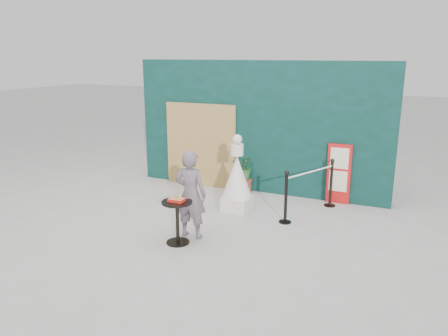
{
  "coord_description": "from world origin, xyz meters",
  "views": [
    {
      "loc": [
        3.33,
        -6.23,
        3.15
      ],
      "look_at": [
        0.0,
        1.2,
        1.0
      ],
      "focal_mm": 35.0,
      "sensor_mm": 36.0,
      "label": 1
    }
  ],
  "objects": [
    {
      "name": "stanchion_barrier",
      "position": [
        1.5,
        2.04,
        0.49
      ],
      "size": [
        0.84,
        1.54,
        1.03
      ],
      "color": "black",
      "rests_on": "ground"
    },
    {
      "name": "planter",
      "position": [
        -0.23,
        2.89,
        0.51
      ],
      "size": [
        0.52,
        0.45,
        0.89
      ],
      "color": "brown",
      "rests_on": "ground"
    },
    {
      "name": "bamboo_fence",
      "position": [
        -1.4,
        2.94,
        1.0
      ],
      "size": [
        1.8,
        0.08,
        2.0
      ],
      "primitive_type": "cube",
      "color": "tan",
      "rests_on": "ground"
    },
    {
      "name": "cafe_table",
      "position": [
        -0.21,
        -0.25,
        0.5
      ],
      "size": [
        0.52,
        0.52,
        0.75
      ],
      "color": "black",
      "rests_on": "ground"
    },
    {
      "name": "ground",
      "position": [
        0.0,
        0.0,
        0.0
      ],
      "size": [
        60.0,
        60.0,
        0.0
      ],
      "primitive_type": "plane",
      "color": "#ADAAA5",
      "rests_on": "ground"
    },
    {
      "name": "woman",
      "position": [
        -0.13,
        0.07,
        0.78
      ],
      "size": [
        0.59,
        0.4,
        1.57
      ],
      "primitive_type": "imported",
      "rotation": [
        0.0,
        0.0,
        3.18
      ],
      "color": "slate",
      "rests_on": "ground"
    },
    {
      "name": "menu_board",
      "position": [
        1.9,
        2.95,
        0.65
      ],
      "size": [
        0.5,
        0.07,
        1.3
      ],
      "color": "red",
      "rests_on": "ground"
    },
    {
      "name": "statue",
      "position": [
        0.08,
        1.66,
        0.65
      ],
      "size": [
        0.62,
        0.62,
        1.59
      ],
      "color": "silver",
      "rests_on": "ground"
    },
    {
      "name": "food_basket",
      "position": [
        -0.21,
        -0.25,
        0.79
      ],
      "size": [
        0.26,
        0.19,
        0.11
      ],
      "color": "red",
      "rests_on": "cafe_table"
    },
    {
      "name": "back_wall",
      "position": [
        0.0,
        3.15,
        1.5
      ],
      "size": [
        6.0,
        0.3,
        3.0
      ],
      "primitive_type": "cube",
      "color": "black",
      "rests_on": "ground"
    }
  ]
}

